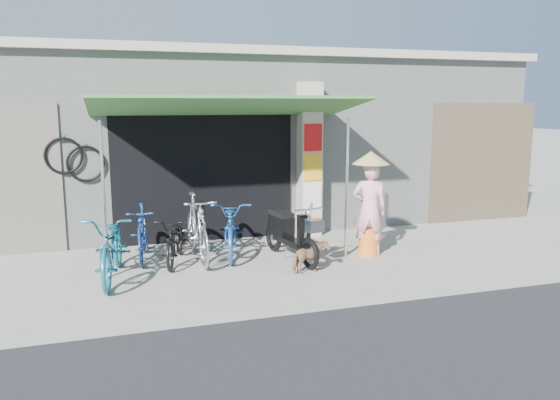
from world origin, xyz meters
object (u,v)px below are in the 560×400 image
object	(u,v)px
bike_navy	(232,227)
bike_blue	(142,233)
bike_teal	(113,246)
street_dog	(310,257)
bike_silver	(197,227)
moped	(289,233)
bike_black	(176,239)
nun	(370,204)

from	to	relation	value
bike_navy	bike_blue	bearing A→B (deg)	-172.56
bike_teal	bike_navy	world-z (taller)	bike_teal
street_dog	bike_navy	bearing A→B (deg)	17.75
street_dog	bike_silver	bearing A→B (deg)	35.19
moped	street_dog	bearing A→B (deg)	-95.88
bike_blue	moped	bearing A→B (deg)	-10.17
bike_teal	bike_silver	bearing A→B (deg)	33.37
bike_blue	bike_black	distance (m)	0.61
bike_navy	street_dog	size ratio (longest dim) A/B	3.17
bike_navy	moped	xyz separation A→B (m)	(0.86, -0.58, -0.05)
street_dog	moped	bearing A→B (deg)	-11.21
street_dog	nun	size ratio (longest dim) A/B	0.33
bike_blue	bike_teal	bearing A→B (deg)	-110.29
bike_blue	bike_silver	distance (m)	0.92
bike_navy	nun	xyz separation A→B (m)	(2.27, -0.70, 0.39)
bike_navy	bike_teal	bearing A→B (deg)	-145.28
moped	nun	bearing A→B (deg)	-15.83
bike_silver	bike_navy	bearing A→B (deg)	11.26
bike_black	bike_navy	distance (m)	1.01
bike_teal	nun	distance (m)	4.26
bike_blue	bike_black	xyz separation A→B (m)	(0.51, -0.33, -0.07)
bike_blue	bike_silver	xyz separation A→B (m)	(0.87, -0.28, 0.10)
bike_blue	bike_silver	size ratio (longest dim) A/B	0.82
moped	nun	size ratio (longest dim) A/B	0.96
bike_blue	bike_navy	world-z (taller)	bike_navy
bike_blue	nun	distance (m)	3.88
bike_teal	moped	distance (m)	2.84
bike_black	moped	xyz separation A→B (m)	(1.85, -0.38, 0.05)
bike_black	bike_blue	bearing A→B (deg)	162.04
bike_navy	nun	distance (m)	2.41
bike_black	bike_silver	world-z (taller)	bike_silver
bike_blue	street_dog	distance (m)	2.87
bike_black	bike_navy	bearing A→B (deg)	26.50
street_dog	nun	xyz separation A→B (m)	(1.34, 0.69, 0.64)
bike_blue	bike_navy	size ratio (longest dim) A/B	0.81
moped	bike_blue	bearing A→B (deg)	152.43
bike_teal	bike_black	distance (m)	1.16
bike_navy	street_dog	bearing A→B (deg)	-43.50
bike_blue	street_dog	xyz separation A→B (m)	(2.43, -1.53, -0.21)
bike_silver	street_dog	size ratio (longest dim) A/B	3.13
bike_blue	street_dog	world-z (taller)	bike_blue
nun	bike_teal	bearing A→B (deg)	28.36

